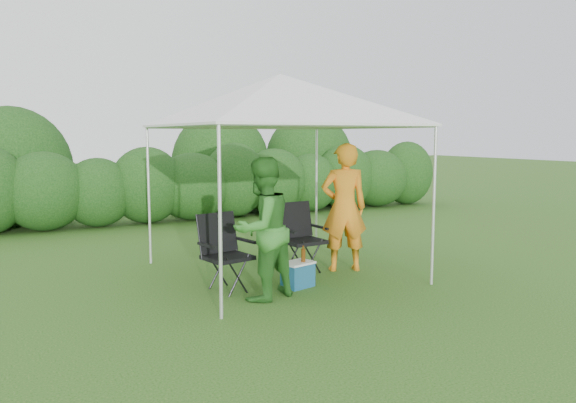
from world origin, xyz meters
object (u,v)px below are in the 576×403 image
canopy (280,101)px  man (344,207)px  cooler (298,274)px  woman (262,229)px  chair_right (300,232)px  chair_left (223,247)px

canopy → man: (0.90, -0.28, -1.53)m
canopy → cooler: bearing=-100.5°
man → woman: (-1.68, -0.75, -0.07)m
chair_right → woman: woman is taller
chair_left → man: man is taller
man → cooler: 1.39m
canopy → man: 1.80m
woman → canopy: bearing=-146.7°
man → woman: 1.85m
chair_right → woman: size_ratio=0.58×
man → cooler: (-1.05, -0.49, -0.77)m
chair_right → woman: bearing=-140.4°
man → cooler: man is taller
chair_left → man: size_ratio=0.53×
chair_left → canopy: bearing=10.5°
canopy → cooler: canopy is taller
chair_left → chair_right: bearing=7.2°
woman → cooler: bearing=-177.4°
man → cooler: size_ratio=4.04×
chair_right → cooler: 1.03m
canopy → chair_left: size_ratio=3.14×
canopy → chair_right: bearing=7.9°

